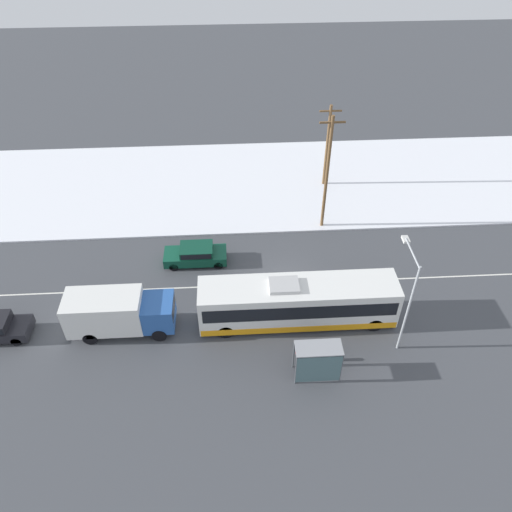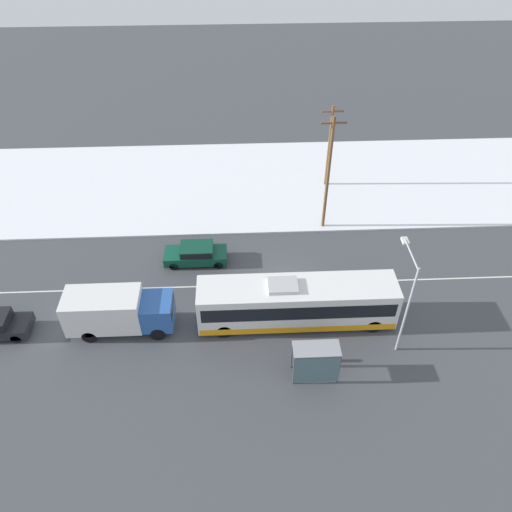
{
  "view_description": "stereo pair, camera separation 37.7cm",
  "coord_description": "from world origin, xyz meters",
  "px_view_note": "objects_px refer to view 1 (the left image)",
  "views": [
    {
      "loc": [
        -3.61,
        -24.76,
        24.08
      ],
      "look_at": [
        -2.04,
        1.43,
        1.4
      ],
      "focal_mm": 35.0,
      "sensor_mm": 36.0,
      "label": 1
    },
    {
      "loc": [
        -3.23,
        -24.78,
        24.08
      ],
      "look_at": [
        -2.04,
        1.43,
        1.4
      ],
      "focal_mm": 35.0,
      "sensor_mm": 36.0,
      "label": 2
    }
  ],
  "objects_px": {
    "bus_shelter": "(319,360)",
    "streetlamp": "(408,290)",
    "city_bus": "(298,302)",
    "pedestrian_at_stop": "(300,350)",
    "sedan_car": "(196,254)",
    "utility_pole_snowlot": "(327,145)",
    "utility_pole_roadside": "(327,173)",
    "box_truck": "(118,312)"
  },
  "relations": [
    {
      "from": "bus_shelter",
      "to": "streetlamp",
      "type": "bearing_deg",
      "value": 25.51
    },
    {
      "from": "city_bus",
      "to": "pedestrian_at_stop",
      "type": "height_order",
      "value": "city_bus"
    },
    {
      "from": "sedan_car",
      "to": "pedestrian_at_stop",
      "type": "distance_m",
      "value": 11.24
    },
    {
      "from": "city_bus",
      "to": "sedan_car",
      "type": "xyz_separation_m",
      "value": [
        -6.58,
        6.0,
        -0.8
      ]
    },
    {
      "from": "bus_shelter",
      "to": "utility_pole_snowlot",
      "type": "relative_size",
      "value": 0.35
    },
    {
      "from": "sedan_car",
      "to": "city_bus",
      "type": "bearing_deg",
      "value": 137.63
    },
    {
      "from": "utility_pole_roadside",
      "to": "bus_shelter",
      "type": "bearing_deg",
      "value": -100.26
    },
    {
      "from": "bus_shelter",
      "to": "utility_pole_roadside",
      "type": "relative_size",
      "value": 0.28
    },
    {
      "from": "sedan_car",
      "to": "streetlamp",
      "type": "relative_size",
      "value": 0.67
    },
    {
      "from": "utility_pole_snowlot",
      "to": "bus_shelter",
      "type": "bearing_deg",
      "value": -100.35
    },
    {
      "from": "utility_pole_roadside",
      "to": "sedan_car",
      "type": "bearing_deg",
      "value": -159.15
    },
    {
      "from": "bus_shelter",
      "to": "utility_pole_snowlot",
      "type": "distance_m",
      "value": 20.69
    },
    {
      "from": "streetlamp",
      "to": "utility_pole_roadside",
      "type": "relative_size",
      "value": 0.71
    },
    {
      "from": "streetlamp",
      "to": "utility_pole_roadside",
      "type": "height_order",
      "value": "utility_pole_roadside"
    },
    {
      "from": "box_truck",
      "to": "bus_shelter",
      "type": "xyz_separation_m",
      "value": [
        11.69,
        -4.38,
        0.1
      ]
    },
    {
      "from": "sedan_car",
      "to": "utility_pole_snowlot",
      "type": "xyz_separation_m",
      "value": [
        10.88,
        9.73,
        3.09
      ]
    },
    {
      "from": "box_truck",
      "to": "utility_pole_roadside",
      "type": "distance_m",
      "value": 17.65
    },
    {
      "from": "streetlamp",
      "to": "utility_pole_snowlot",
      "type": "bearing_deg",
      "value": 94.99
    },
    {
      "from": "box_truck",
      "to": "bus_shelter",
      "type": "distance_m",
      "value": 12.48
    },
    {
      "from": "box_truck",
      "to": "utility_pole_snowlot",
      "type": "height_order",
      "value": "utility_pole_snowlot"
    },
    {
      "from": "city_bus",
      "to": "utility_pole_roadside",
      "type": "xyz_separation_m",
      "value": [
        3.18,
        9.72,
        3.27
      ]
    },
    {
      "from": "bus_shelter",
      "to": "utility_pole_snowlot",
      "type": "xyz_separation_m",
      "value": [
        3.7,
        20.24,
        2.21
      ]
    },
    {
      "from": "box_truck",
      "to": "bus_shelter",
      "type": "bearing_deg",
      "value": -20.54
    },
    {
      "from": "sedan_car",
      "to": "pedestrian_at_stop",
      "type": "xyz_separation_m",
      "value": [
        6.37,
        -9.26,
        0.18
      ]
    },
    {
      "from": "streetlamp",
      "to": "sedan_car",
      "type": "bearing_deg",
      "value": 147.18
    },
    {
      "from": "city_bus",
      "to": "streetlamp",
      "type": "bearing_deg",
      "value": -18.97
    },
    {
      "from": "bus_shelter",
      "to": "city_bus",
      "type": "bearing_deg",
      "value": 97.57
    },
    {
      "from": "sedan_car",
      "to": "bus_shelter",
      "type": "xyz_separation_m",
      "value": [
        7.18,
        -10.51,
        0.88
      ]
    },
    {
      "from": "city_bus",
      "to": "utility_pole_roadside",
      "type": "distance_m",
      "value": 10.74
    },
    {
      "from": "pedestrian_at_stop",
      "to": "streetlamp",
      "type": "xyz_separation_m",
      "value": [
        6.05,
        1.25,
        3.33
      ]
    },
    {
      "from": "bus_shelter",
      "to": "streetlamp",
      "type": "distance_m",
      "value": 6.38
    },
    {
      "from": "box_truck",
      "to": "sedan_car",
      "type": "distance_m",
      "value": 7.65
    },
    {
      "from": "pedestrian_at_stop",
      "to": "bus_shelter",
      "type": "relative_size",
      "value": 0.6
    },
    {
      "from": "bus_shelter",
      "to": "streetlamp",
      "type": "xyz_separation_m",
      "value": [
        5.24,
        2.5,
        2.63
      ]
    },
    {
      "from": "city_bus",
      "to": "streetlamp",
      "type": "distance_m",
      "value": 6.75
    },
    {
      "from": "city_bus",
      "to": "box_truck",
      "type": "xyz_separation_m",
      "value": [
        -11.09,
        -0.13,
        -0.02
      ]
    },
    {
      "from": "sedan_car",
      "to": "utility_pole_snowlot",
      "type": "bearing_deg",
      "value": -138.19
    },
    {
      "from": "bus_shelter",
      "to": "utility_pole_snowlot",
      "type": "height_order",
      "value": "utility_pole_snowlot"
    },
    {
      "from": "box_truck",
      "to": "utility_pole_roadside",
      "type": "xyz_separation_m",
      "value": [
        14.27,
        9.85,
        3.29
      ]
    },
    {
      "from": "box_truck",
      "to": "bus_shelter",
      "type": "relative_size",
      "value": 2.49
    },
    {
      "from": "pedestrian_at_stop",
      "to": "utility_pole_roadside",
      "type": "xyz_separation_m",
      "value": [
        3.39,
        12.97,
        3.9
      ]
    },
    {
      "from": "streetlamp",
      "to": "utility_pole_roadside",
      "type": "xyz_separation_m",
      "value": [
        -2.67,
        11.73,
        0.57
      ]
    }
  ]
}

